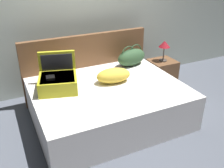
% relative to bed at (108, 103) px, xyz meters
% --- Properties ---
extents(ground_plane, '(12.00, 12.00, 0.00)m').
position_rel_bed_xyz_m(ground_plane, '(0.00, -0.40, -0.26)').
color(ground_plane, '#4C515B').
extents(back_wall, '(8.00, 0.10, 2.60)m').
position_rel_bed_xyz_m(back_wall, '(0.00, 1.25, 1.04)').
color(back_wall, '#B7C1B2').
rests_on(back_wall, ground).
extents(bed, '(2.02, 1.58, 0.52)m').
position_rel_bed_xyz_m(bed, '(0.00, 0.00, 0.00)').
color(bed, silver).
rests_on(bed, ground).
extents(headboard, '(2.06, 0.08, 1.04)m').
position_rel_bed_xyz_m(headboard, '(0.00, 0.83, 0.26)').
color(headboard, brown).
rests_on(headboard, ground).
extents(hard_case_large, '(0.61, 0.62, 0.45)m').
position_rel_bed_xyz_m(hard_case_large, '(-0.62, 0.25, 0.38)').
color(hard_case_large, gold).
rests_on(hard_case_large, bed).
extents(duffel_bag, '(0.57, 0.35, 0.34)m').
position_rel_bed_xyz_m(duffel_bag, '(0.67, 0.56, 0.40)').
color(duffel_bag, '#2D4C2D').
rests_on(duffel_bag, bed).
extents(pillow_near_headboard, '(0.52, 0.32, 0.20)m').
position_rel_bed_xyz_m(pillow_near_headboard, '(0.13, 0.11, 0.36)').
color(pillow_near_headboard, gold).
rests_on(pillow_near_headboard, bed).
extents(nightstand, '(0.44, 0.40, 0.49)m').
position_rel_bed_xyz_m(nightstand, '(1.29, 0.54, -0.01)').
color(nightstand, brown).
rests_on(nightstand, ground).
extents(table_lamp, '(0.19, 0.19, 0.35)m').
position_rel_bed_xyz_m(table_lamp, '(1.29, 0.54, 0.51)').
color(table_lamp, '#3F3833').
rests_on(table_lamp, nightstand).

